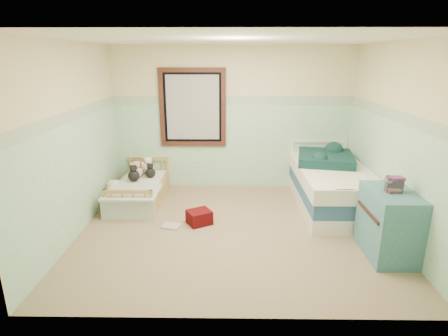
{
  "coord_description": "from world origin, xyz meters",
  "views": [
    {
      "loc": [
        -0.06,
        -4.58,
        2.3
      ],
      "look_at": [
        -0.13,
        0.35,
        0.79
      ],
      "focal_mm": 29.13,
      "sensor_mm": 36.0,
      "label": 1
    }
  ],
  "objects_px": {
    "toddler_bed_frame": "(140,195)",
    "plush_floor_cream": "(116,195)",
    "plush_floor_tan": "(113,196)",
    "red_pillow": "(199,217)",
    "dresser": "(389,224)",
    "twin_bed_frame": "(330,201)",
    "floor_book": "(171,226)"
  },
  "relations": [
    {
      "from": "plush_floor_cream",
      "to": "floor_book",
      "type": "relative_size",
      "value": 1.04
    },
    {
      "from": "dresser",
      "to": "plush_floor_cream",
      "type": "bearing_deg",
      "value": 157.39
    },
    {
      "from": "twin_bed_frame",
      "to": "floor_book",
      "type": "bearing_deg",
      "value": -162.96
    },
    {
      "from": "twin_bed_frame",
      "to": "plush_floor_cream",
      "type": "bearing_deg",
      "value": 178.07
    },
    {
      "from": "toddler_bed_frame",
      "to": "twin_bed_frame",
      "type": "relative_size",
      "value": 0.74
    },
    {
      "from": "plush_floor_tan",
      "to": "floor_book",
      "type": "bearing_deg",
      "value": -37.92
    },
    {
      "from": "plush_floor_tan",
      "to": "red_pillow",
      "type": "bearing_deg",
      "value": -26.5
    },
    {
      "from": "red_pillow",
      "to": "dresser",
      "type": "bearing_deg",
      "value": -19.2
    },
    {
      "from": "red_pillow",
      "to": "floor_book",
      "type": "height_order",
      "value": "red_pillow"
    },
    {
      "from": "toddler_bed_frame",
      "to": "plush_floor_cream",
      "type": "distance_m",
      "value": 0.39
    },
    {
      "from": "plush_floor_cream",
      "to": "twin_bed_frame",
      "type": "distance_m",
      "value": 3.46
    },
    {
      "from": "plush_floor_tan",
      "to": "dresser",
      "type": "distance_m",
      "value": 4.1
    },
    {
      "from": "toddler_bed_frame",
      "to": "floor_book",
      "type": "bearing_deg",
      "value": -55.83
    },
    {
      "from": "toddler_bed_frame",
      "to": "red_pillow",
      "type": "relative_size",
      "value": 4.67
    },
    {
      "from": "dresser",
      "to": "floor_book",
      "type": "relative_size",
      "value": 3.12
    },
    {
      "from": "floor_book",
      "to": "toddler_bed_frame",
      "type": "bearing_deg",
      "value": 140.61
    },
    {
      "from": "dresser",
      "to": "floor_book",
      "type": "distance_m",
      "value": 2.83
    },
    {
      "from": "twin_bed_frame",
      "to": "plush_floor_tan",
      "type": "bearing_deg",
      "value": 178.45
    },
    {
      "from": "twin_bed_frame",
      "to": "dresser",
      "type": "distance_m",
      "value": 1.5
    },
    {
      "from": "toddler_bed_frame",
      "to": "plush_floor_cream",
      "type": "height_order",
      "value": "plush_floor_cream"
    },
    {
      "from": "dresser",
      "to": "red_pillow",
      "type": "height_order",
      "value": "dresser"
    },
    {
      "from": "dresser",
      "to": "floor_book",
      "type": "bearing_deg",
      "value": 165.5
    },
    {
      "from": "plush_floor_cream",
      "to": "dresser",
      "type": "relative_size",
      "value": 0.33
    },
    {
      "from": "plush_floor_cream",
      "to": "plush_floor_tan",
      "type": "distance_m",
      "value": 0.05
    },
    {
      "from": "toddler_bed_frame",
      "to": "dresser",
      "type": "bearing_deg",
      "value": -26.47
    },
    {
      "from": "toddler_bed_frame",
      "to": "plush_floor_tan",
      "type": "bearing_deg",
      "value": -160.87
    },
    {
      "from": "toddler_bed_frame",
      "to": "dresser",
      "type": "distance_m",
      "value": 3.79
    },
    {
      "from": "twin_bed_frame",
      "to": "dresser",
      "type": "xyz_separation_m",
      "value": [
        0.29,
        -1.44,
        0.29
      ]
    },
    {
      "from": "plush_floor_cream",
      "to": "dresser",
      "type": "xyz_separation_m",
      "value": [
        3.75,
        -1.56,
        0.27
      ]
    },
    {
      "from": "toddler_bed_frame",
      "to": "plush_floor_tan",
      "type": "relative_size",
      "value": 5.89
    },
    {
      "from": "dresser",
      "to": "red_pillow",
      "type": "bearing_deg",
      "value": 160.8
    },
    {
      "from": "plush_floor_tan",
      "to": "twin_bed_frame",
      "type": "xyz_separation_m",
      "value": [
        3.5,
        -0.09,
        -0.02
      ]
    }
  ]
}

